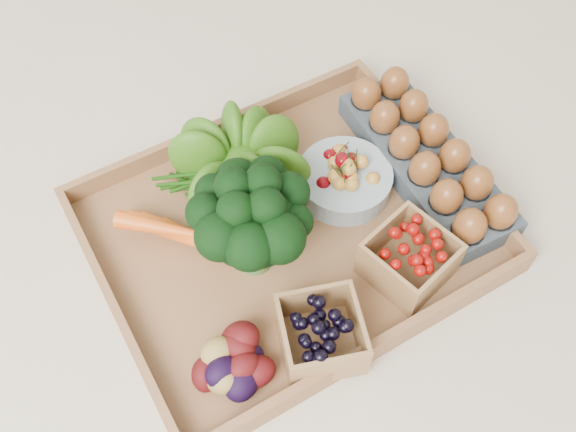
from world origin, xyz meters
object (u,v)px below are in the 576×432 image
broccoli (253,236)px  cherry_bowl (344,180)px  tray (288,235)px  egg_carton (425,163)px

broccoli → cherry_bowl: 0.19m
tray → cherry_bowl: 0.12m
tray → broccoli: bearing=-165.8°
tray → egg_carton: size_ratio=1.62×
cherry_bowl → egg_carton: egg_carton is taller
broccoli → cherry_bowl: bearing=13.7°
egg_carton → tray: bearing=-178.5°
cherry_bowl → egg_carton: (0.13, -0.04, 0.00)m
tray → egg_carton: bearing=-2.0°
broccoli → cherry_bowl: broccoli is taller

